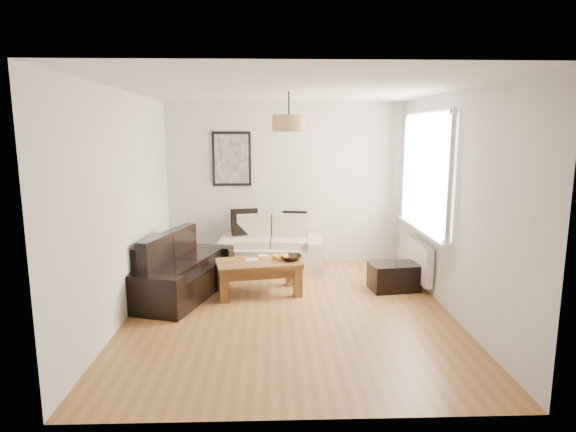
{
  "coord_description": "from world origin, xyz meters",
  "views": [
    {
      "loc": [
        -0.21,
        -5.5,
        2.13
      ],
      "look_at": [
        0.0,
        0.6,
        1.05
      ],
      "focal_mm": 29.78,
      "sensor_mm": 36.0,
      "label": 1
    }
  ],
  "objects_px": {
    "loveseat_cream": "(272,244)",
    "sofa_leather": "(179,267)",
    "ottoman": "(394,277)",
    "coffee_table": "(259,278)"
  },
  "relations": [
    {
      "from": "sofa_leather",
      "to": "ottoman",
      "type": "relative_size",
      "value": 2.72
    },
    {
      "from": "loveseat_cream",
      "to": "coffee_table",
      "type": "bearing_deg",
      "value": -94.86
    },
    {
      "from": "loveseat_cream",
      "to": "ottoman",
      "type": "height_order",
      "value": "loveseat_cream"
    },
    {
      "from": "sofa_leather",
      "to": "ottoman",
      "type": "distance_m",
      "value": 2.89
    },
    {
      "from": "loveseat_cream",
      "to": "sofa_leather",
      "type": "distance_m",
      "value": 1.69
    },
    {
      "from": "sofa_leather",
      "to": "coffee_table",
      "type": "xyz_separation_m",
      "value": [
        1.04,
        -0.0,
        -0.15
      ]
    },
    {
      "from": "loveseat_cream",
      "to": "coffee_table",
      "type": "xyz_separation_m",
      "value": [
        -0.17,
        -1.18,
        -0.17
      ]
    },
    {
      "from": "sofa_leather",
      "to": "coffee_table",
      "type": "distance_m",
      "value": 1.05
    },
    {
      "from": "ottoman",
      "to": "sofa_leather",
      "type": "bearing_deg",
      "value": -178.05
    },
    {
      "from": "sofa_leather",
      "to": "coffee_table",
      "type": "relative_size",
      "value": 1.6
    }
  ]
}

